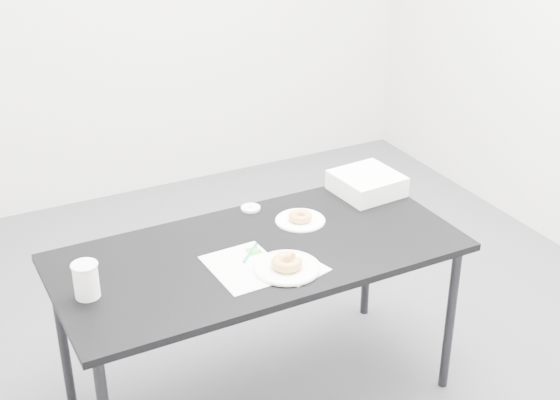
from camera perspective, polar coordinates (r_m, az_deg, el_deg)
name	(u,v)px	position (r m, az deg, el deg)	size (l,w,h in m)	color
floor	(262,363)	(3.62, -1.35, -11.81)	(4.00, 4.00, 0.00)	#45454A
table	(259,261)	(3.06, -1.55, -4.51)	(1.59, 0.76, 0.72)	black
scorecard	(245,267)	(2.91, -2.57, -4.94)	(0.25, 0.31, 0.00)	white
logo_patch	(254,251)	(3.01, -1.93, -3.74)	(0.05, 0.05, 0.00)	green
pen	(250,252)	(2.99, -2.19, -3.86)	(0.01, 0.01, 0.14)	#0D966C
napkin	(299,269)	(2.90, 1.39, -5.06)	(0.17, 0.17, 0.00)	white
plate_near	(287,268)	(2.90, 0.51, -4.98)	(0.25, 0.25, 0.01)	white
donut_near	(287,263)	(2.89, 0.51, -4.59)	(0.12, 0.12, 0.04)	#DD8C46
plate_far	(300,220)	(3.23, 1.49, -1.51)	(0.21, 0.21, 0.01)	white
donut_far	(300,216)	(3.22, 1.49, -1.21)	(0.10, 0.10, 0.03)	#DD8C46
coffee_cup	(86,280)	(2.80, -14.00, -5.71)	(0.09, 0.09, 0.13)	white
cup_lid	(251,208)	(3.33, -2.16, -0.60)	(0.08, 0.08, 0.01)	white
bakery_box	(367,183)	(3.48, 6.37, 1.22)	(0.27, 0.27, 0.09)	white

